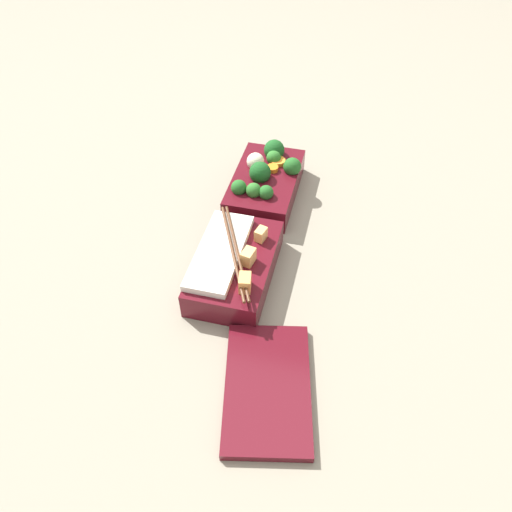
% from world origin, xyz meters
% --- Properties ---
extents(ground_plane, '(3.00, 3.00, 0.00)m').
position_xyz_m(ground_plane, '(0.00, 0.00, 0.00)').
color(ground_plane, gray).
extents(bento_tray_vegetable, '(0.20, 0.12, 0.08)m').
position_xyz_m(bento_tray_vegetable, '(-0.10, 0.01, 0.03)').
color(bento_tray_vegetable, '#510F19').
rests_on(bento_tray_vegetable, ground_plane).
extents(bento_tray_rice, '(0.20, 0.12, 0.07)m').
position_xyz_m(bento_tray_rice, '(0.12, 0.01, 0.03)').
color(bento_tray_rice, '#510F19').
rests_on(bento_tray_rice, ground_plane).
extents(bento_lid, '(0.22, 0.16, 0.01)m').
position_xyz_m(bento_lid, '(0.32, 0.11, 0.01)').
color(bento_lid, '#510F19').
rests_on(bento_lid, ground_plane).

